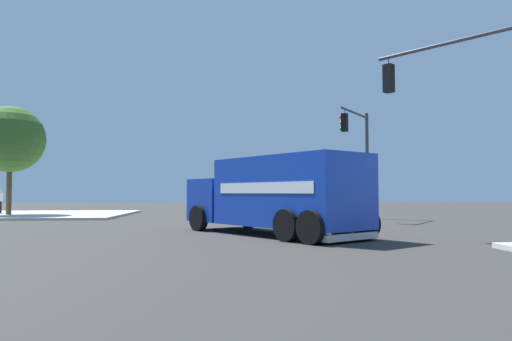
# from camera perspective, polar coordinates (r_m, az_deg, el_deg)

# --- Properties ---
(ground_plane) EXTENTS (100.00, 100.00, 0.00)m
(ground_plane) POSITION_cam_1_polar(r_m,az_deg,el_deg) (19.23, -2.56, -7.20)
(ground_plane) COLOR #33302D
(sidewalk_corner_near) EXTENTS (10.78, 10.78, 0.14)m
(sidewalk_corner_near) POSITION_cam_1_polar(r_m,az_deg,el_deg) (33.53, -24.63, -4.92)
(sidewalk_corner_near) COLOR beige
(sidewalk_corner_near) RESTS_ON ground
(delivery_truck) EXTENTS (7.82, 6.47, 2.73)m
(delivery_truck) POSITION_cam_1_polar(r_m,az_deg,el_deg) (16.70, 2.31, -2.96)
(delivery_truck) COLOR #1438AD
(delivery_truck) RESTS_ON ground
(traffic_light_primary) EXTENTS (3.75, 3.07, 6.20)m
(traffic_light_primary) POSITION_cam_1_polar(r_m,az_deg,el_deg) (15.22, 25.21, 7.88)
(traffic_light_primary) COLOR #38383D
(traffic_light_primary) RESTS_ON sidewalk_corner_far
(traffic_light_secondary) EXTENTS (3.19, 2.41, 6.13)m
(traffic_light_secondary) POSITION_cam_1_polar(r_m,az_deg,el_deg) (26.80, 12.57, 2.69)
(traffic_light_secondary) COLOR #38383D
(traffic_light_secondary) RESTS_ON ground
(pickup_tan) EXTENTS (2.61, 5.35, 1.38)m
(pickup_tan) POSITION_cam_1_polar(r_m,az_deg,el_deg) (31.43, 5.77, -4.12)
(pickup_tan) COLOR tan
(pickup_tan) RESTS_ON ground
(pedestrian_near_corner) EXTENTS (0.51, 0.30, 1.58)m
(pedestrian_near_corner) POSITION_cam_1_polar(r_m,az_deg,el_deg) (35.10, -28.84, -3.16)
(pedestrian_near_corner) COLOR black
(pedestrian_near_corner) RESTS_ON sidewalk_corner_near
(shade_tree_near) EXTENTS (4.19, 4.19, 6.83)m
(shade_tree_near) POSITION_cam_1_polar(r_m,az_deg,el_deg) (33.27, -27.83, 3.38)
(shade_tree_near) COLOR brown
(shade_tree_near) RESTS_ON sidewalk_corner_near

